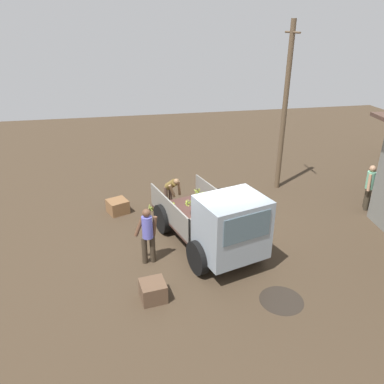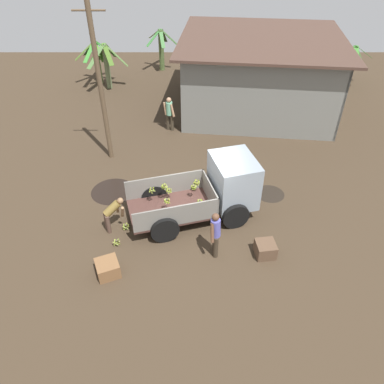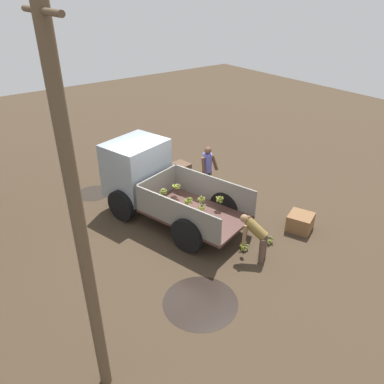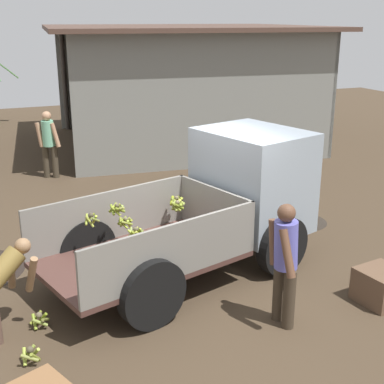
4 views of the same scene
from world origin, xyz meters
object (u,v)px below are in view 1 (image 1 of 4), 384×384
(person_worker_loading, at_px, (171,188))
(banana_bunch_on_ground_0, at_px, (151,207))
(person_foreground_visitor, at_px, (148,233))
(cargo_truck, at_px, (222,225))
(wooden_crate_1, at_px, (153,291))
(banana_bunch_on_ground_1, at_px, (172,208))
(wooden_crate_0, at_px, (118,206))
(person_bystander_near_shed, at_px, (369,185))
(utility_pole, at_px, (285,109))

(person_worker_loading, distance_m, banana_bunch_on_ground_0, 1.00)
(person_foreground_visitor, height_order, banana_bunch_on_ground_0, person_foreground_visitor)
(cargo_truck, relative_size, wooden_crate_1, 7.66)
(banana_bunch_on_ground_0, bearing_deg, banana_bunch_on_ground_1, 75.00)
(wooden_crate_0, xyz_separation_m, wooden_crate_1, (4.86, 0.77, 0.00))
(cargo_truck, height_order, banana_bunch_on_ground_0, cargo_truck)
(banana_bunch_on_ground_1, bearing_deg, person_foreground_visitor, -20.74)
(person_bystander_near_shed, bearing_deg, cargo_truck, 45.14)
(utility_pole, xyz_separation_m, banana_bunch_on_ground_1, (1.28, -4.59, -3.14))
(person_bystander_near_shed, relative_size, wooden_crate_1, 2.77)
(person_worker_loading, bearing_deg, banana_bunch_on_ground_0, -102.71)
(person_bystander_near_shed, height_order, wooden_crate_1, person_bystander_near_shed)
(person_foreground_visitor, bearing_deg, utility_pole, -56.97)
(person_foreground_visitor, height_order, wooden_crate_0, person_foreground_visitor)
(banana_bunch_on_ground_1, bearing_deg, utility_pole, 105.63)
(banana_bunch_on_ground_0, height_order, wooden_crate_0, wooden_crate_0)
(cargo_truck, height_order, banana_bunch_on_ground_1, cargo_truck)
(utility_pole, bearing_deg, wooden_crate_1, -44.41)
(person_bystander_near_shed, bearing_deg, person_foreground_visitor, 38.85)
(banana_bunch_on_ground_1, distance_m, wooden_crate_0, 1.97)
(utility_pole, distance_m, wooden_crate_1, 8.77)
(banana_bunch_on_ground_1, bearing_deg, wooden_crate_0, -97.63)
(person_foreground_visitor, distance_m, banana_bunch_on_ground_0, 3.31)
(utility_pole, distance_m, banana_bunch_on_ground_1, 5.70)
(wooden_crate_0, distance_m, wooden_crate_1, 4.92)
(person_worker_loading, height_order, banana_bunch_on_ground_0, person_worker_loading)
(person_bystander_near_shed, bearing_deg, wooden_crate_1, 49.04)
(person_worker_loading, xyz_separation_m, banana_bunch_on_ground_0, (0.20, -0.77, -0.60))
(person_worker_loading, bearing_deg, person_bystander_near_shed, 50.12)
(person_foreground_visitor, relative_size, banana_bunch_on_ground_0, 6.76)
(utility_pole, height_order, person_bystander_near_shed, utility_pole)
(banana_bunch_on_ground_0, xyz_separation_m, wooden_crate_0, (-0.06, -1.20, 0.12))
(utility_pole, height_order, banana_bunch_on_ground_1, utility_pole)
(banana_bunch_on_ground_1, xyz_separation_m, wooden_crate_0, (-0.26, -1.95, 0.11))
(cargo_truck, xyz_separation_m, person_foreground_visitor, (-0.26, -2.07, -0.18))
(cargo_truck, relative_size, person_foreground_visitor, 2.77)
(cargo_truck, distance_m, wooden_crate_1, 2.65)
(cargo_truck, xyz_separation_m, banana_bunch_on_ground_0, (-3.45, -1.68, -0.99))
(cargo_truck, height_order, wooden_crate_0, cargo_truck)
(banana_bunch_on_ground_0, xyz_separation_m, wooden_crate_1, (4.80, -0.43, 0.12))
(wooden_crate_0, bearing_deg, person_worker_loading, 93.92)
(cargo_truck, height_order, person_bystander_near_shed, cargo_truck)
(utility_pole, relative_size, banana_bunch_on_ground_0, 25.62)
(utility_pole, bearing_deg, person_foreground_visitor, -53.25)
(cargo_truck, xyz_separation_m, wooden_crate_0, (-3.51, -2.88, -0.87))
(wooden_crate_1, bearing_deg, banana_bunch_on_ground_1, 165.67)
(utility_pole, bearing_deg, person_worker_loading, -78.99)
(banana_bunch_on_ground_0, bearing_deg, wooden_crate_0, -92.91)
(utility_pole, relative_size, banana_bunch_on_ground_1, 23.33)
(person_worker_loading, xyz_separation_m, wooden_crate_0, (0.14, -1.98, -0.48))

